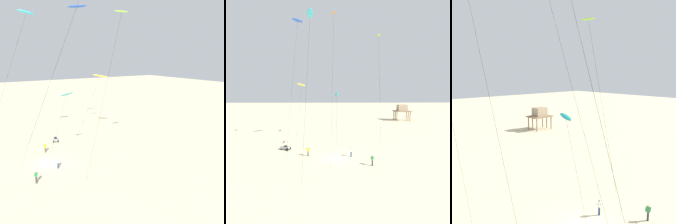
% 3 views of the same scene
% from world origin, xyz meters
% --- Properties ---
extents(ground_plane, '(260.00, 260.00, 0.00)m').
position_xyz_m(ground_plane, '(0.00, 0.00, 0.00)').
color(ground_plane, beige).
extents(kite_lime, '(0.71, 6.31, 21.31)m').
position_xyz_m(kite_lime, '(8.18, 7.32, 20.60)').
color(kite_lime, '#8CD833').
rests_on(kite_lime, ground).
extents(kite_yellow, '(2.08, 7.07, 12.47)m').
position_xyz_m(kite_yellow, '(-7.48, 13.31, 11.97)').
color(kite_yellow, yellow).
rests_on(kite_yellow, ground).
extents(kite_blue, '(2.15, 11.80, 24.49)m').
position_xyz_m(kite_blue, '(-7.16, 8.55, 23.83)').
color(kite_blue, blue).
rests_on(kite_blue, ground).
extents(kite_cyan, '(1.18, 9.29, 22.29)m').
position_xyz_m(kite_cyan, '(-3.65, -1.08, 21.71)').
color(kite_cyan, '#33BFE0').
rests_on(kite_cyan, ground).
extents(kite_teal, '(1.01, 4.35, 10.65)m').
position_xyz_m(kite_teal, '(0.26, 3.02, 10.10)').
color(kite_teal, teal).
rests_on(kite_teal, ground).
extents(kite_flyer_nearest, '(0.65, 0.67, 1.67)m').
position_xyz_m(kite_flyer_nearest, '(5.33, -3.50, 0.89)').
color(kite_flyer_nearest, '#33333D').
rests_on(kite_flyer_nearest, ground).
extents(kite_flyer_middle, '(0.65, 0.67, 1.67)m').
position_xyz_m(kite_flyer_middle, '(2.57, 0.45, 0.89)').
color(kite_flyer_middle, navy).
rests_on(kite_flyer_middle, ground).
extents(kite_flyer_furthest, '(0.73, 0.72, 1.67)m').
position_xyz_m(kite_flyer_furthest, '(-4.54, 0.89, 0.89)').
color(kite_flyer_furthest, '#4C4738').
rests_on(kite_flyer_furthest, ground).
extents(beach_buggy, '(2.13, 1.39, 0.82)m').
position_xyz_m(beach_buggy, '(-9.18, 4.38, 0.43)').
color(beach_buggy, gray).
rests_on(beach_buggy, ground).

